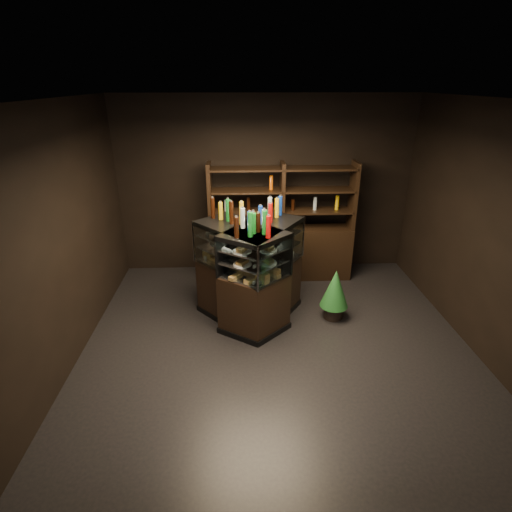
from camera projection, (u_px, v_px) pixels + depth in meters
The scene contains 7 objects.
ground at pixel (277, 348), 5.17m from camera, with size 5.00×5.00×0.00m, color black.
room_shell at pixel (281, 203), 4.38m from camera, with size 5.02×5.02×3.01m.
display_case at pixel (252, 289), 5.62m from camera, with size 1.60×1.45×1.43m.
food_display at pixel (252, 250), 5.38m from camera, with size 1.16×1.09×0.44m.
bottles_top at pixel (251, 216), 5.19m from camera, with size 0.99×0.95×0.30m.
potted_conifer at pixel (335, 288), 5.63m from camera, with size 0.40×0.40×0.86m.
back_shelving at pixel (281, 245), 6.80m from camera, with size 2.40×0.43×2.00m.
Camera 1 is at (-0.48, -4.22, 3.18)m, focal length 28.00 mm.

